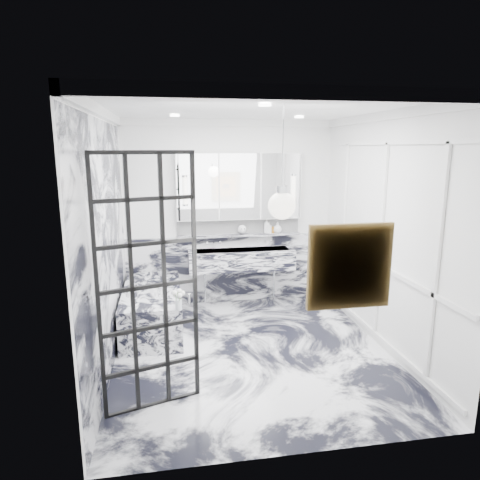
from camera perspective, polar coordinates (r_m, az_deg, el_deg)
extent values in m
plane|color=silver|center=(5.31, 1.46, -14.58)|extent=(3.60, 3.60, 0.00)
plane|color=white|center=(4.76, 1.65, 17.12)|extent=(3.60, 3.60, 0.00)
plane|color=white|center=(6.59, -1.49, 3.54)|extent=(3.60, 0.00, 3.60)
plane|color=white|center=(3.15, 7.92, -6.24)|extent=(3.60, 0.00, 3.60)
plane|color=white|center=(4.80, -17.54, -0.29)|extent=(0.00, 3.60, 3.60)
plane|color=white|center=(5.38, 18.51, 0.95)|extent=(0.00, 3.60, 3.60)
cube|color=silver|center=(6.75, -1.42, -3.85)|extent=(3.18, 0.05, 1.05)
cube|color=silver|center=(4.81, -17.31, -0.98)|extent=(0.02, 3.56, 2.68)
cube|color=white|center=(5.39, 18.25, -0.10)|extent=(0.03, 3.40, 2.30)
imported|color=#8C5919|center=(6.64, 3.57, 1.89)|extent=(0.09, 0.09, 0.23)
imported|color=#4C4C51|center=(6.65, 3.89, 1.65)|extent=(0.09, 0.10, 0.17)
imported|color=silver|center=(6.69, 5.01, 1.67)|extent=(0.16, 0.16, 0.17)
sphere|color=white|center=(6.57, 0.28, 1.44)|extent=(0.13, 0.13, 0.13)
cylinder|color=#8C5919|center=(6.68, 4.40, 1.36)|extent=(0.04, 0.04, 0.10)
cylinder|color=silver|center=(5.06, -8.19, -8.55)|extent=(0.08, 0.08, 0.12)
cube|color=#BB7713|center=(3.29, 14.42, -3.43)|extent=(0.55, 0.05, 0.55)
sphere|color=white|center=(3.72, 5.59, 4.57)|extent=(0.24, 0.24, 0.24)
cube|color=silver|center=(6.51, 0.16, -2.58)|extent=(1.60, 0.45, 0.30)
cube|color=silver|center=(6.59, -0.08, 0.64)|extent=(1.90, 0.14, 0.04)
cube|color=white|center=(6.63, -0.17, 1.89)|extent=(1.90, 0.03, 0.23)
cube|color=white|center=(6.49, -0.09, 7.15)|extent=(1.90, 0.16, 1.00)
cylinder|color=white|center=(6.31, -7.35, 6.55)|extent=(0.07, 0.07, 0.40)
cylinder|color=white|center=(6.59, 7.15, 6.78)|extent=(0.07, 0.07, 0.40)
cube|color=silver|center=(5.94, -11.58, -8.93)|extent=(0.75, 1.65, 0.55)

